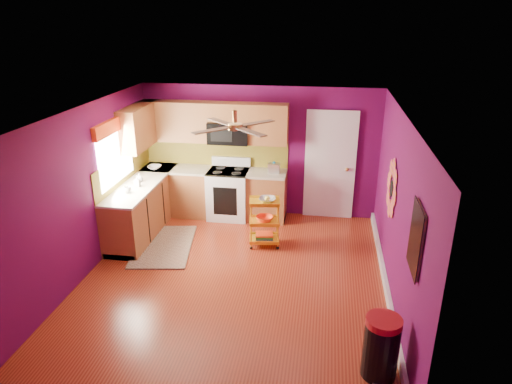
# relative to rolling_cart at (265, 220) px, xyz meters

# --- Properties ---
(ground) EXTENTS (5.00, 5.00, 0.00)m
(ground) POSITION_rel_rolling_cart_xyz_m (-0.30, -1.09, -0.47)
(ground) COLOR maroon
(ground) RESTS_ON ground
(room_envelope) EXTENTS (4.54, 5.04, 2.52)m
(room_envelope) POSITION_rel_rolling_cart_xyz_m (-0.28, -1.09, 1.16)
(room_envelope) COLOR #580A45
(room_envelope) RESTS_ON ground
(lower_cabinets) EXTENTS (2.81, 2.31, 0.94)m
(lower_cabinets) POSITION_rel_rolling_cart_xyz_m (-1.65, 0.72, -0.03)
(lower_cabinets) COLOR brown
(lower_cabinets) RESTS_ON ground
(electric_range) EXTENTS (0.76, 0.66, 1.13)m
(electric_range) POSITION_rel_rolling_cart_xyz_m (-0.85, 1.08, 0.01)
(electric_range) COLOR white
(electric_range) RESTS_ON ground
(upper_cabinetry) EXTENTS (2.80, 2.30, 1.26)m
(upper_cabinetry) POSITION_rel_rolling_cart_xyz_m (-1.54, 1.08, 1.33)
(upper_cabinetry) COLOR brown
(upper_cabinetry) RESTS_ON ground
(left_window) EXTENTS (0.08, 1.35, 1.08)m
(left_window) POSITION_rel_rolling_cart_xyz_m (-2.52, -0.04, 1.27)
(left_window) COLOR white
(left_window) RESTS_ON ground
(panel_door) EXTENTS (0.95, 0.11, 2.15)m
(panel_door) POSITION_rel_rolling_cart_xyz_m (1.05, 1.37, 0.56)
(panel_door) COLOR white
(panel_door) RESTS_ON ground
(right_wall_art) EXTENTS (0.04, 2.74, 1.04)m
(right_wall_art) POSITION_rel_rolling_cart_xyz_m (1.93, -1.43, 0.98)
(right_wall_art) COLOR black
(right_wall_art) RESTS_ON ground
(ceiling_fan) EXTENTS (1.01, 1.01, 0.26)m
(ceiling_fan) POSITION_rel_rolling_cart_xyz_m (-0.30, -0.89, 1.82)
(ceiling_fan) COLOR #BF8C3F
(ceiling_fan) RESTS_ON ground
(shag_rug) EXTENTS (1.16, 1.65, 0.02)m
(shag_rug) POSITION_rel_rolling_cart_xyz_m (-1.70, -0.32, -0.46)
(shag_rug) COLOR #321810
(shag_rug) RESTS_ON ground
(rolling_cart) EXTENTS (0.55, 0.44, 0.91)m
(rolling_cart) POSITION_rel_rolling_cart_xyz_m (0.00, 0.00, 0.00)
(rolling_cart) COLOR yellow
(rolling_cart) RESTS_ON ground
(trash_can) EXTENTS (0.48, 0.48, 0.74)m
(trash_can) POSITION_rel_rolling_cart_xyz_m (1.65, -2.80, -0.10)
(trash_can) COLOR black
(trash_can) RESTS_ON ground
(teal_kettle) EXTENTS (0.18, 0.18, 0.21)m
(teal_kettle) POSITION_rel_rolling_cart_xyz_m (0.01, 1.15, 0.56)
(teal_kettle) COLOR #147499
(teal_kettle) RESTS_ON lower_cabinets
(toaster) EXTENTS (0.22, 0.15, 0.18)m
(toaster) POSITION_rel_rolling_cart_xyz_m (0.01, 1.11, 0.56)
(toaster) COLOR beige
(toaster) RESTS_ON lower_cabinets
(soap_bottle_a) EXTENTS (0.09, 0.09, 0.19)m
(soap_bottle_a) POSITION_rel_rolling_cart_xyz_m (-2.22, 0.03, 0.57)
(soap_bottle_a) COLOR #EA3F72
(soap_bottle_a) RESTS_ON lower_cabinets
(soap_bottle_b) EXTENTS (0.12, 0.12, 0.15)m
(soap_bottle_b) POSITION_rel_rolling_cart_xyz_m (-2.28, 0.26, 0.55)
(soap_bottle_b) COLOR white
(soap_bottle_b) RESTS_ON lower_cabinets
(counter_dish) EXTENTS (0.26, 0.26, 0.06)m
(counter_dish) POSITION_rel_rolling_cart_xyz_m (-2.27, 0.98, 0.50)
(counter_dish) COLOR white
(counter_dish) RESTS_ON lower_cabinets
(counter_cup) EXTENTS (0.13, 0.13, 0.10)m
(counter_cup) POSITION_rel_rolling_cart_xyz_m (-2.28, -0.28, 0.52)
(counter_cup) COLOR white
(counter_cup) RESTS_ON lower_cabinets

